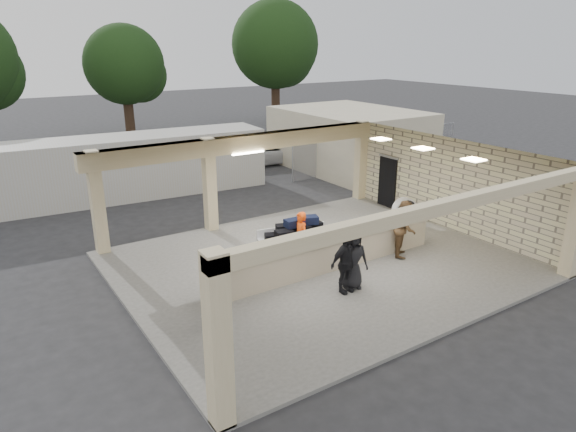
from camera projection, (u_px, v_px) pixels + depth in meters
ground at (319, 266)px, 16.39m from camera, size 120.00×120.00×0.00m
pavilion at (313, 219)px, 16.59m from camera, size 12.01×10.00×3.55m
baggage_counter at (329, 254)px, 15.81m from camera, size 8.20×0.58×0.98m
luggage_cart at (297, 238)px, 16.39m from camera, size 2.66×1.96×1.40m
drum_fan at (404, 210)px, 19.67m from camera, size 0.99×0.52×1.05m
baggage_handler at (300, 238)px, 16.07m from camera, size 0.40×0.65×1.71m
passenger_a at (405, 228)px, 16.67m from camera, size 0.94×0.92×1.88m
passenger_b at (346, 263)px, 14.22m from camera, size 1.05×0.44×1.76m
passenger_c at (216, 295)px, 12.51m from camera, size 1.08×1.03×1.71m
passenger_d at (353, 259)px, 14.48m from camera, size 0.94×0.62×1.78m
car_white_a at (271, 152)px, 29.91m from camera, size 4.56×2.33×1.27m
car_white_b at (352, 142)px, 32.46m from camera, size 4.64×1.85×1.45m
car_dark at (281, 146)px, 31.27m from camera, size 4.58×3.66×1.47m
container_white at (127, 167)px, 23.33m from camera, size 12.93×3.57×2.77m
fence at (381, 148)px, 28.87m from camera, size 12.06×0.06×2.03m
tree_mid at (128, 68)px, 36.66m from camera, size 6.00×5.60×8.00m
tree_right at (277, 48)px, 41.69m from camera, size 7.20×7.00×10.00m
adjacent_building at (349, 139)px, 28.71m from camera, size 6.00×8.00×3.20m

